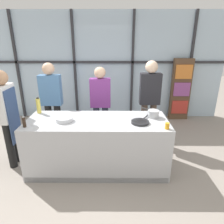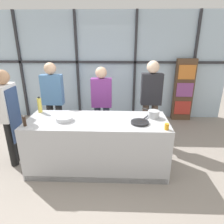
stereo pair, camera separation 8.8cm
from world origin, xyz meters
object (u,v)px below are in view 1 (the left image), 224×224
spectator_center_right (150,97)px  white_plate (65,116)px  frying_pan (140,122)px  mixing_bowl (64,119)px  oil_bottle (39,106)px  pepper_grinder (24,122)px  chef (7,114)px  saucepan (153,113)px  spectator_center_left (100,101)px  juice_glass_near (167,126)px  spectator_far_left (52,99)px

spectator_center_right → white_plate: size_ratio=7.45×
frying_pan → mixing_bowl: 1.20m
white_plate → oil_bottle: 0.53m
pepper_grinder → mixing_bowl: bearing=22.6°
frying_pan → chef: bearing=174.4°
pepper_grinder → saucepan: bearing=11.6°
spectator_center_right → spectator_center_left: bearing=-0.0°
saucepan → white_plate: saucepan is taller
spectator_center_right → mixing_bowl: 1.81m
saucepan → chef: bearing=-179.2°
spectator_center_left → juice_glass_near: size_ratio=17.33×
frying_pan → juice_glass_near: size_ratio=4.89×
saucepan → white_plate: size_ratio=1.26×
spectator_far_left → juice_glass_near: bearing=148.3°
spectator_far_left → white_plate: size_ratio=7.27×
chef → white_plate: (0.93, 0.06, -0.06)m
spectator_center_left → white_plate: (-0.55, -0.78, -0.02)m
frying_pan → oil_bottle: size_ratio=1.61×
saucepan → juice_glass_near: saucepan is taller
white_plate → mixing_bowl: (0.04, -0.21, 0.03)m
frying_pan → pepper_grinder: 1.75m
frying_pan → saucepan: 0.35m
frying_pan → juice_glass_near: (0.36, -0.22, 0.03)m
white_plate → pepper_grinder: 0.66m
spectator_center_right → pepper_grinder: spectator_center_right is taller
spectator_far_left → pepper_grinder: size_ratio=9.72×
chef → spectator_far_left: 0.97m
mixing_bowl → juice_glass_near: bearing=-10.1°
spectator_far_left → frying_pan: 1.98m
spectator_center_right → white_plate: bearing=26.6°
spectator_center_left → white_plate: 0.96m
spectator_center_left → frying_pan: bearing=123.2°
spectator_center_left → frying_pan: size_ratio=3.54×
spectator_center_right → chef: bearing=18.5°
chef → frying_pan: chef is taller
pepper_grinder → chef: bearing=139.3°
spectator_far_left → frying_pan: size_ratio=3.72×
spectator_far_left → oil_bottle: size_ratio=5.97×
spectator_far_left → saucepan: spectator_far_left is taller
spectator_far_left → spectator_center_right: 2.00m
oil_bottle → pepper_grinder: 0.60m
white_plate → oil_bottle: (-0.49, 0.17, 0.13)m
saucepan → spectator_far_left: bearing=157.4°
mixing_bowl → spectator_center_right: bearing=33.0°
spectator_far_left → white_plate: (0.45, -0.78, -0.07)m
oil_bottle → mixing_bowl: bearing=-35.2°
pepper_grinder → spectator_far_left: bearing=87.4°
chef → white_plate: size_ratio=7.18×
frying_pan → white_plate: (-1.24, 0.27, -0.01)m
chef → spectator_center_left: bearing=119.3°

